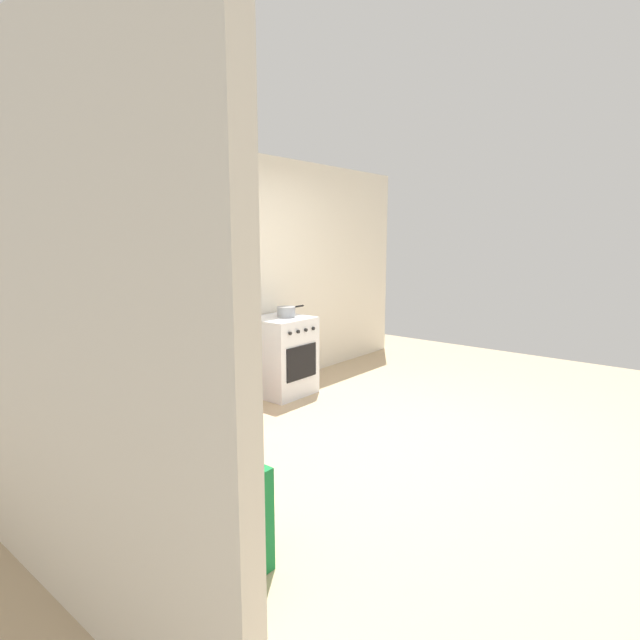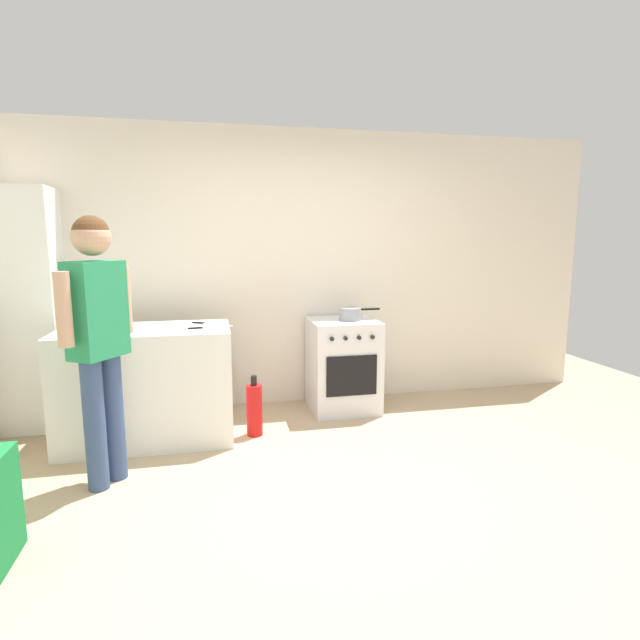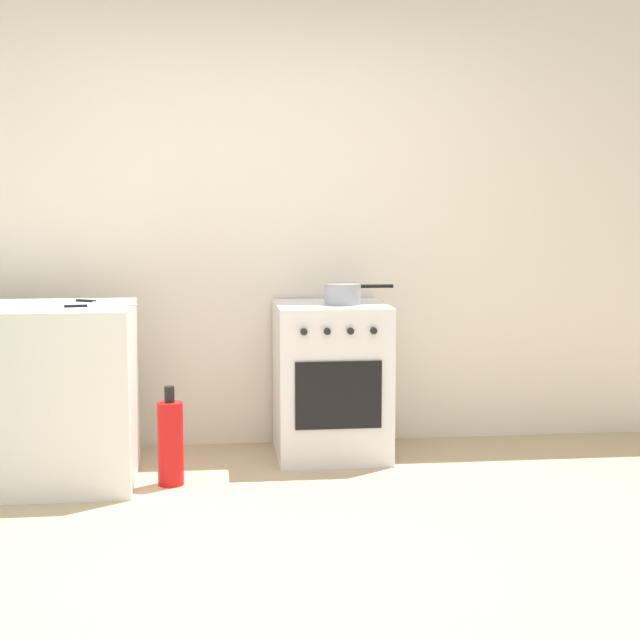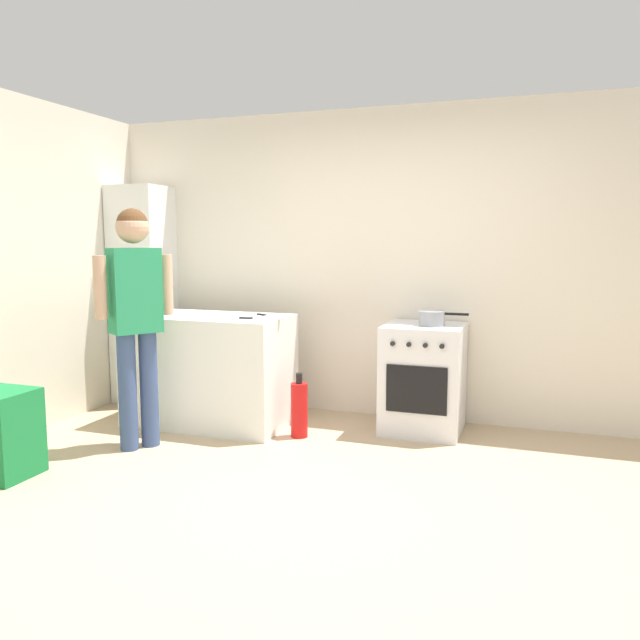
{
  "view_description": "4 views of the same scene",
  "coord_description": "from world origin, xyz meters",
  "px_view_note": "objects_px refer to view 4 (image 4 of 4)",
  "views": [
    {
      "loc": [
        -3.49,
        -2.13,
        1.7
      ],
      "look_at": [
        -0.13,
        0.63,
        0.98
      ],
      "focal_mm": 28.0,
      "sensor_mm": 36.0,
      "label": 1
    },
    {
      "loc": [
        -0.82,
        -2.81,
        1.58
      ],
      "look_at": [
        0.0,
        0.99,
        0.95
      ],
      "focal_mm": 28.0,
      "sensor_mm": 36.0,
      "label": 2
    },
    {
      "loc": [
        -0.33,
        -3.72,
        1.42
      ],
      "look_at": [
        0.19,
        0.76,
        0.86
      ],
      "focal_mm": 55.0,
      "sensor_mm": 36.0,
      "label": 3
    },
    {
      "loc": [
        1.17,
        -3.25,
        1.5
      ],
      "look_at": [
        -0.21,
        0.68,
        0.97
      ],
      "focal_mm": 35.0,
      "sensor_mm": 36.0,
      "label": 4
    }
  ],
  "objects_px": {
    "pot": "(432,318)",
    "person": "(135,305)",
    "knife_utility": "(266,315)",
    "larder_cabinet": "(144,295)",
    "fire_extinguisher": "(299,409)",
    "oven_left": "(423,378)",
    "knife_bread": "(259,319)"
  },
  "relations": [
    {
      "from": "person",
      "to": "fire_extinguisher",
      "type": "xyz_separation_m",
      "value": [
        1.01,
        0.62,
        -0.83
      ]
    },
    {
      "from": "knife_bread",
      "to": "person",
      "type": "xyz_separation_m",
      "value": [
        -0.67,
        -0.63,
        0.14
      ]
    },
    {
      "from": "oven_left",
      "to": "fire_extinguisher",
      "type": "distance_m",
      "value": 1.01
    },
    {
      "from": "person",
      "to": "larder_cabinet",
      "type": "relative_size",
      "value": 0.86
    },
    {
      "from": "pot",
      "to": "larder_cabinet",
      "type": "xyz_separation_m",
      "value": [
        -2.71,
        0.13,
        0.09
      ]
    },
    {
      "from": "pot",
      "to": "person",
      "type": "bearing_deg",
      "value": -151.3
    },
    {
      "from": "knife_utility",
      "to": "fire_extinguisher",
      "type": "relative_size",
      "value": 0.46
    },
    {
      "from": "knife_utility",
      "to": "pot",
      "type": "bearing_deg",
      "value": 9.8
    },
    {
      "from": "fire_extinguisher",
      "to": "knife_bread",
      "type": "bearing_deg",
      "value": 177.08
    },
    {
      "from": "pot",
      "to": "fire_extinguisher",
      "type": "xyz_separation_m",
      "value": [
        -0.93,
        -0.45,
        -0.69
      ]
    },
    {
      "from": "pot",
      "to": "larder_cabinet",
      "type": "height_order",
      "value": "larder_cabinet"
    },
    {
      "from": "larder_cabinet",
      "to": "knife_bread",
      "type": "bearing_deg",
      "value": -21.31
    },
    {
      "from": "pot",
      "to": "person",
      "type": "relative_size",
      "value": 0.22
    },
    {
      "from": "fire_extinguisher",
      "to": "larder_cabinet",
      "type": "relative_size",
      "value": 0.25
    },
    {
      "from": "knife_utility",
      "to": "larder_cabinet",
      "type": "bearing_deg",
      "value": 165.68
    },
    {
      "from": "knife_utility",
      "to": "person",
      "type": "xyz_separation_m",
      "value": [
        -0.64,
        -0.84,
        0.14
      ]
    },
    {
      "from": "knife_utility",
      "to": "larder_cabinet",
      "type": "xyz_separation_m",
      "value": [
        -1.41,
        0.36,
        0.1
      ]
    },
    {
      "from": "fire_extinguisher",
      "to": "oven_left",
      "type": "bearing_deg",
      "value": 28.78
    },
    {
      "from": "oven_left",
      "to": "larder_cabinet",
      "type": "bearing_deg",
      "value": 177.8
    },
    {
      "from": "person",
      "to": "fire_extinguisher",
      "type": "distance_m",
      "value": 1.45
    },
    {
      "from": "oven_left",
      "to": "person",
      "type": "height_order",
      "value": "person"
    },
    {
      "from": "pot",
      "to": "knife_bread",
      "type": "height_order",
      "value": "pot"
    },
    {
      "from": "pot",
      "to": "person",
      "type": "xyz_separation_m",
      "value": [
        -1.94,
        -1.06,
        0.14
      ]
    },
    {
      "from": "person",
      "to": "larder_cabinet",
      "type": "xyz_separation_m",
      "value": [
        -0.77,
        1.2,
        -0.05
      ]
    },
    {
      "from": "pot",
      "to": "fire_extinguisher",
      "type": "bearing_deg",
      "value": -154.39
    },
    {
      "from": "knife_bread",
      "to": "fire_extinguisher",
      "type": "height_order",
      "value": "knife_bread"
    },
    {
      "from": "oven_left",
      "to": "pot",
      "type": "xyz_separation_m",
      "value": [
        0.06,
        -0.03,
        0.48
      ]
    },
    {
      "from": "knife_utility",
      "to": "person",
      "type": "distance_m",
      "value": 1.06
    },
    {
      "from": "person",
      "to": "fire_extinguisher",
      "type": "relative_size",
      "value": 3.46
    },
    {
      "from": "person",
      "to": "larder_cabinet",
      "type": "height_order",
      "value": "larder_cabinet"
    },
    {
      "from": "oven_left",
      "to": "knife_utility",
      "type": "distance_m",
      "value": 1.36
    },
    {
      "from": "oven_left",
      "to": "knife_bread",
      "type": "bearing_deg",
      "value": -159.12
    }
  ]
}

